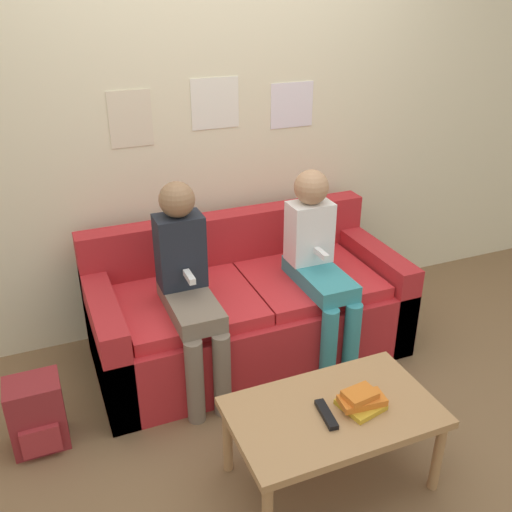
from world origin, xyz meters
TOP-DOWN VIEW (x-y plane):
  - ground_plane at (0.00, 0.00)m, footprint 10.00×10.00m
  - wall_back at (0.00, 1.02)m, footprint 8.00×0.07m
  - couch at (0.00, 0.52)m, footprint 1.75×0.81m
  - coffee_table at (-0.03, -0.53)m, footprint 0.87×0.52m
  - person_left at (-0.39, 0.34)m, footprint 0.24×0.56m
  - person_right at (0.35, 0.34)m, footprint 0.24×0.56m
  - tv_remote at (-0.08, -0.56)m, footprint 0.06×0.17m
  - book_stack at (0.08, -0.56)m, footprint 0.20×0.19m
  - backpack at (-1.19, 0.18)m, footprint 0.25×0.22m

SIDE VIEW (x-z plane):
  - ground_plane at x=0.00m, z-range 0.00..0.00m
  - backpack at x=-1.19m, z-range 0.00..0.35m
  - couch at x=0.00m, z-range -0.11..0.65m
  - coffee_table at x=-0.03m, z-range 0.15..0.54m
  - tv_remote at x=-0.08m, z-range 0.39..0.41m
  - book_stack at x=0.08m, z-range 0.39..0.47m
  - person_right at x=0.35m, z-range 0.08..1.16m
  - person_left at x=-0.39m, z-range 0.07..1.19m
  - wall_back at x=0.00m, z-range 0.00..2.60m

